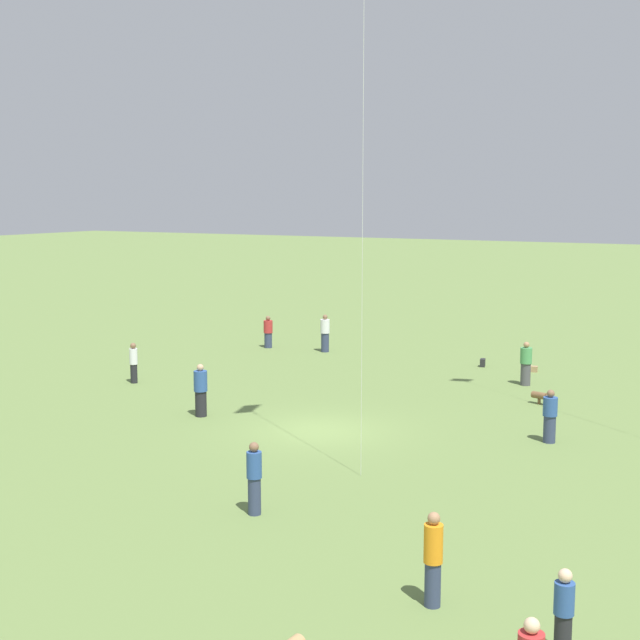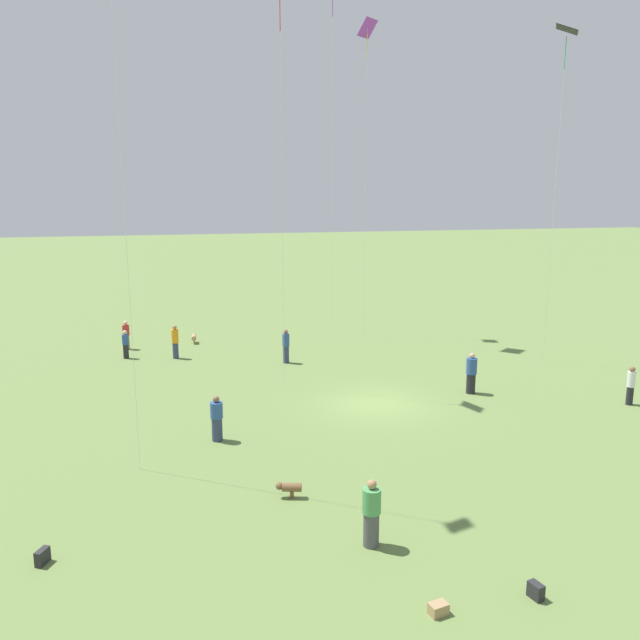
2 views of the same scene
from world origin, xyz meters
name	(u,v)px [view 2 (image 2 of 2)]	position (x,y,z in m)	size (l,w,h in m)	color
ground_plane	(376,404)	(0.00, 0.00, 0.00)	(240.00, 240.00, 0.00)	olive
person_0	(217,419)	(-2.23, 6.99, 0.83)	(0.51, 0.51, 1.69)	#333D5B
person_1	(286,346)	(7.54, 2.28, 0.91)	(0.51, 0.51, 1.81)	#333D5B
person_2	(371,514)	(-10.24, 4.00, 0.88)	(0.67, 0.67, 1.79)	#4C4C51
person_3	(631,385)	(-2.94, -10.33, 0.85)	(0.47, 0.47, 1.68)	#232328
person_4	(471,374)	(0.27, -4.60, 0.91)	(0.65, 0.65, 1.86)	#232328
person_5	(126,335)	(12.94, 10.52, 0.82)	(0.50, 0.50, 1.66)	#847056
person_6	(126,344)	(10.78, 10.49, 0.79)	(0.40, 0.40, 1.57)	#232328
person_7	(175,342)	(10.06, 7.88, 0.93)	(0.51, 0.51, 1.85)	#333D5B
kite_0	(333,22)	(15.04, -2.46, 18.99)	(0.99, 0.94, 20.89)	black
kite_2	(367,42)	(11.73, -3.53, 17.25)	(1.21, 1.31, 18.43)	purple
kite_3	(566,44)	(3.96, -10.92, 15.89)	(1.47, 1.45, 16.77)	black
dog_0	(289,487)	(-7.19, 5.45, 0.33)	(0.43, 0.78, 0.48)	brown
dog_1	(194,337)	(13.41, 6.65, 0.36)	(0.80, 0.33, 0.53)	tan
picnic_bag_0	(536,591)	(-13.20, 1.22, 0.18)	(0.39, 0.28, 0.36)	#262628
picnic_bag_1	(438,609)	(-13.12, 3.53, 0.13)	(0.33, 0.43, 0.25)	#A58459
picnic_bag_2	(42,557)	(-8.87, 11.93, 0.19)	(0.44, 0.35, 0.38)	#262628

